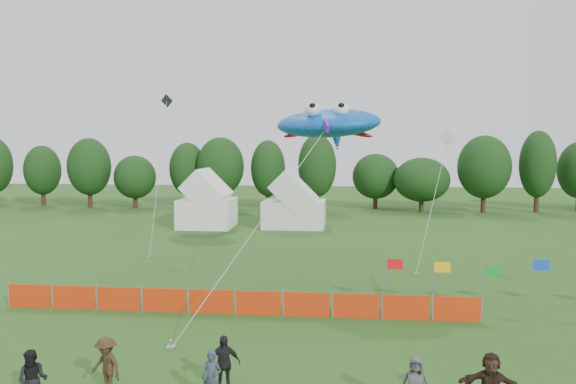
# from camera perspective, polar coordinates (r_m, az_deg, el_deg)

# --- Properties ---
(treeline) EXTENTS (104.57, 8.78, 8.36)m
(treeline) POSITION_cam_1_polar(r_m,az_deg,el_deg) (60.40, 5.49, 2.11)
(treeline) COLOR #382314
(treeline) RESTS_ON ground
(tent_left) EXTENTS (4.50, 4.50, 3.97)m
(tent_left) POSITION_cam_1_polar(r_m,az_deg,el_deg) (48.26, -8.22, -1.19)
(tent_left) COLOR white
(tent_left) RESTS_ON ground
(tent_right) EXTENTS (5.28, 4.22, 3.73)m
(tent_right) POSITION_cam_1_polar(r_m,az_deg,el_deg) (47.76, 0.64, -1.35)
(tent_right) COLOR silver
(tent_right) RESTS_ON ground
(barrier_fence) EXTENTS (19.90, 0.06, 1.00)m
(barrier_fence) POSITION_cam_1_polar(r_m,az_deg,el_deg) (23.79, -5.49, -11.09)
(barrier_fence) COLOR red
(barrier_fence) RESTS_ON ground
(flag_row) EXTENTS (10.73, 0.34, 2.22)m
(flag_row) POSITION_cam_1_polar(r_m,az_deg,el_deg) (25.79, 21.62, -8.14)
(flag_row) COLOR gray
(flag_row) RESTS_ON ground
(spectator_a) EXTENTS (0.61, 0.45, 1.53)m
(spectator_a) POSITION_cam_1_polar(r_m,az_deg,el_deg) (15.97, -7.77, -18.28)
(spectator_a) COLOR #2B3649
(spectator_a) RESTS_ON ground
(spectator_b) EXTENTS (0.90, 0.77, 1.64)m
(spectator_b) POSITION_cam_1_polar(r_m,az_deg,el_deg) (16.98, -24.52, -17.03)
(spectator_b) COLOR black
(spectator_b) RESTS_ON ground
(spectator_c) EXTENTS (1.22, 1.01, 1.64)m
(spectator_c) POSITION_cam_1_polar(r_m,az_deg,el_deg) (17.28, -17.99, -16.44)
(spectator_c) COLOR #372616
(spectator_c) RESTS_ON ground
(spectator_d) EXTENTS (1.04, 0.68, 1.65)m
(spectator_d) POSITION_cam_1_polar(r_m,az_deg,el_deg) (16.72, -6.58, -16.94)
(spectator_d) COLOR black
(spectator_d) RESTS_ON ground
(stingray_kite) EXTENTS (8.53, 17.61, 9.09)m
(stingray_kite) POSITION_cam_1_polar(r_m,az_deg,el_deg) (28.84, 4.15, 6.89)
(stingray_kite) COLOR blue
(stingray_kite) RESTS_ON ground
(small_kite_white) EXTENTS (3.19, 6.04, 7.94)m
(small_kite_white) POSITION_cam_1_polar(r_m,az_deg,el_deg) (34.81, 15.08, 1.47)
(small_kite_white) COLOR white
(small_kite_white) RESTS_ON ground
(small_kite_dark) EXTENTS (0.91, 4.99, 10.52)m
(small_kite_dark) POSITION_cam_1_polar(r_m,az_deg,el_deg) (38.39, -12.82, 3.49)
(small_kite_dark) COLOR black
(small_kite_dark) RESTS_ON ground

